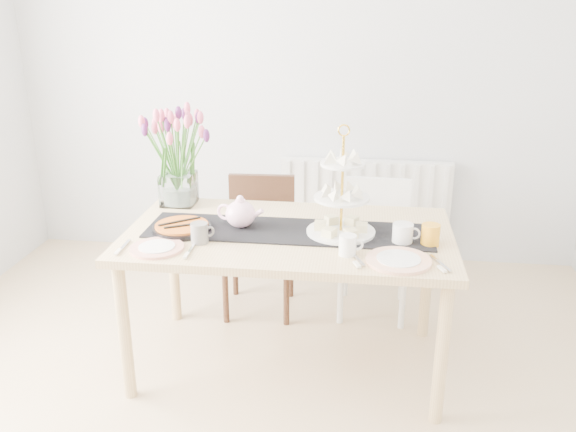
# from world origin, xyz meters

# --- Properties ---
(room_shell) EXTENTS (4.50, 4.50, 4.50)m
(room_shell) POSITION_xyz_m (0.00, 0.00, 1.30)
(room_shell) COLOR tan
(room_shell) RESTS_ON ground
(radiator) EXTENTS (1.20, 0.08, 0.60)m
(radiator) POSITION_xyz_m (0.50, 2.19, 0.45)
(radiator) COLOR white
(radiator) RESTS_ON room_shell
(dining_table) EXTENTS (1.60, 0.90, 0.75)m
(dining_table) POSITION_xyz_m (0.13, 0.78, 0.67)
(dining_table) COLOR tan
(dining_table) RESTS_ON ground
(chair_brown) EXTENTS (0.42, 0.42, 0.81)m
(chair_brown) POSITION_xyz_m (-0.13, 1.42, 0.47)
(chair_brown) COLOR #341F13
(chair_brown) RESTS_ON ground
(chair_white) EXTENTS (0.41, 0.41, 0.80)m
(chair_white) POSITION_xyz_m (0.57, 1.48, 0.46)
(chair_white) COLOR white
(chair_white) RESTS_ON ground
(table_runner) EXTENTS (1.40, 0.35, 0.01)m
(table_runner) POSITION_xyz_m (0.13, 0.78, 0.75)
(table_runner) COLOR black
(table_runner) RESTS_ON dining_table
(tulip_vase) EXTENTS (0.65, 0.65, 0.55)m
(tulip_vase) POSITION_xyz_m (-0.53, 1.12, 1.10)
(tulip_vase) COLOR silver
(tulip_vase) RESTS_ON dining_table
(cake_stand) EXTENTS (0.33, 0.33, 0.49)m
(cake_stand) POSITION_xyz_m (0.38, 0.77, 0.89)
(cake_stand) COLOR gold
(cake_stand) RESTS_ON dining_table
(teapot) EXTENTS (0.28, 0.24, 0.16)m
(teapot) POSITION_xyz_m (-0.11, 0.79, 0.83)
(teapot) COLOR white
(teapot) RESTS_ON dining_table
(cream_jug) EXTENTS (0.10, 0.10, 0.10)m
(cream_jug) POSITION_xyz_m (0.68, 0.70, 0.80)
(cream_jug) COLOR white
(cream_jug) RESTS_ON dining_table
(tart_tin) EXTENTS (0.29, 0.29, 0.04)m
(tart_tin) POSITION_xyz_m (-0.39, 0.72, 0.77)
(tart_tin) COLOR black
(tart_tin) RESTS_ON dining_table
(mug_grey) EXTENTS (0.11, 0.11, 0.10)m
(mug_grey) POSITION_xyz_m (-0.27, 0.59, 0.80)
(mug_grey) COLOR slate
(mug_grey) RESTS_ON dining_table
(mug_white) EXTENTS (0.09, 0.09, 0.09)m
(mug_white) POSITION_xyz_m (0.43, 0.53, 0.80)
(mug_white) COLOR white
(mug_white) RESTS_ON dining_table
(mug_orange) EXTENTS (0.12, 0.12, 0.10)m
(mug_orange) POSITION_xyz_m (0.80, 0.69, 0.80)
(mug_orange) COLOR orange
(mug_orange) RESTS_ON dining_table
(plate_left) EXTENTS (0.26, 0.26, 0.01)m
(plate_left) POSITION_xyz_m (-0.44, 0.48, 0.76)
(plate_left) COLOR silver
(plate_left) RESTS_ON dining_table
(plate_right) EXTENTS (0.37, 0.37, 0.01)m
(plate_right) POSITION_xyz_m (0.65, 0.48, 0.76)
(plate_right) COLOR white
(plate_right) RESTS_ON dining_table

